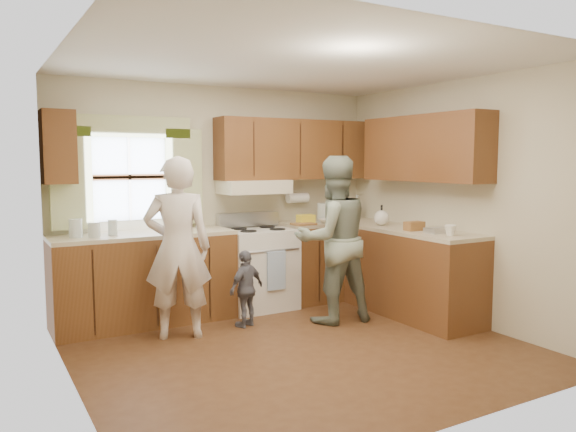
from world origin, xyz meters
TOP-DOWN VIEW (x-y plane):
  - room at (0.00, 0.00)m, footprint 3.80×3.80m
  - kitchen_fixtures at (0.61, 1.08)m, footprint 3.80×2.25m
  - stove at (0.30, 1.44)m, footprint 0.76×0.67m
  - woman_left at (-0.84, 0.85)m, footprint 0.73×0.60m
  - woman_right at (0.73, 0.57)m, footprint 0.91×0.74m
  - child at (-0.13, 0.84)m, footprint 0.49×0.35m

SIDE VIEW (x-z plane):
  - child at x=-0.13m, z-range 0.00..0.78m
  - stove at x=0.30m, z-range -0.07..1.00m
  - kitchen_fixtures at x=0.61m, z-range -0.24..1.91m
  - woman_left at x=-0.84m, z-range 0.00..1.71m
  - woman_right at x=0.73m, z-range 0.00..1.72m
  - room at x=0.00m, z-range -0.65..3.15m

